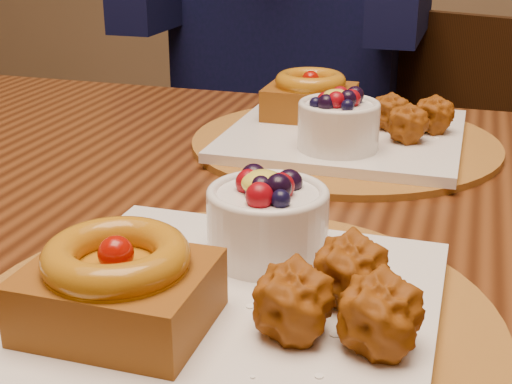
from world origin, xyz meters
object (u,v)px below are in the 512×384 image
at_px(place_setting_near, 226,289).
at_px(chair_far, 389,203).
at_px(place_setting_far, 342,126).
at_px(dining_table, 301,281).

height_order(place_setting_near, chair_far, same).
bearing_deg(place_setting_far, dining_table, -89.20).
distance_m(place_setting_near, chair_far, 1.02).
xyz_separation_m(dining_table, place_setting_near, (-0.00, -0.21, 0.10)).
height_order(dining_table, place_setting_far, place_setting_far).
bearing_deg(dining_table, place_setting_near, -90.85).
relative_size(dining_table, chair_far, 1.89).
distance_m(dining_table, place_setting_far, 0.24).
relative_size(place_setting_far, chair_far, 0.45).
bearing_deg(place_setting_far, place_setting_near, -90.02).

